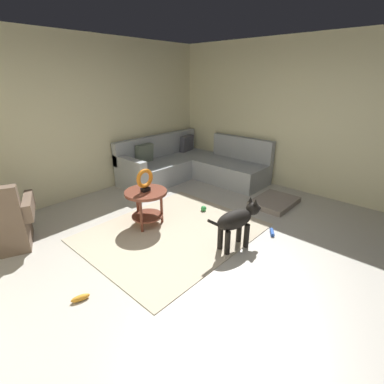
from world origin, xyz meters
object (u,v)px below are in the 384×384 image
Objects in this scene: sectional_couch at (191,166)px; armchair at (0,226)px; torus_sculpture at (145,180)px; dog_bed_mat at (274,202)px; dog_toy_rope at (272,232)px; dog_toy_bone at (80,298)px; dog_toy_ball at (204,209)px; side_table at (146,199)px; dog at (237,221)px.

armchair is (-3.54, -0.03, 0.03)m from sectional_couch.
armchair is at bearing 151.75° from torus_sculpture.
torus_sculpture is 2.29m from dog_bed_mat.
dog_toy_bone reaches higher than dog_toy_rope.
side_table is at bearing 160.69° from dog_toy_ball.
dog is at bearing -118.04° from dog_toy_ball.
sectional_couch reaches higher than dog_bed_mat.
dog_toy_bone is at bearing -93.24° from dog.
dog_toy_rope is (1.00, -1.49, -0.69)m from torus_sculpture.
armchair is 1.83m from side_table.
side_table is 3.33× the size of dog_toy_bone.
dog_toy_bone is at bearing -154.55° from sectional_couch.
torus_sculpture is at bearing 26.17° from dog_toy_bone.
armchair is 10.54× the size of dog_toy_ball.
torus_sculpture is 3.55× the size of dog_toy_ball.
dog_toy_ball is 0.51× the size of dog_toy_bone.
dog_toy_rope is at bearing -111.39° from sectional_couch.
dog_toy_ball is (0.90, -0.32, -0.37)m from side_table.
armchair is 2.97× the size of torus_sculpture.
dog_toy_ball reaches higher than dog_toy_bone.
armchair is 2.79m from dog_toy_ball.
sectional_couch is 2.33× the size of armchair.
sectional_couch is 2.57m from dog_toy_rope.
dog_toy_rope is at bearing -18.11° from dog_toy_bone.
side_table is 6.54× the size of dog_toy_ball.
dog_toy_ball is at bearing -19.31° from torus_sculpture.
dog_bed_mat is 0.96× the size of dog.
dog_bed_mat is 1.59m from dog.
armchair is 5.37× the size of dog_toy_bone.
dog_toy_ball is (0.52, 0.97, -0.33)m from dog.
dog_toy_ball is at bearing -3.01° from armchair.
armchair is 1.16× the size of dog.
sectional_couch is 2.17m from torus_sculpture.
armchair is 1.21× the size of dog_bed_mat.
armchair reaches higher than side_table.
dog_toy_rope is at bearing -154.64° from dog_bed_mat.
side_table is 0.72× the size of dog.
dog_toy_ball is at bearing -19.31° from side_table.
sectional_couch is 2.81× the size of dog_bed_mat.
dog_toy_ball is 1.17m from dog_toy_rope.
side_table reaches higher than dog_toy_ball.
dog_toy_rope is at bearing -56.15° from torus_sculpture.
torus_sculpture is at bearing -6.08° from armchair.
side_table is 1.83m from dog_toy_rope.
dog is (2.00, -2.15, 0.05)m from armchair.
dog_toy_bone is (-1.42, -0.70, -0.39)m from side_table.
armchair is at bearing 137.95° from dog_toy_rope.
dog is at bearing -171.12° from dog_bed_mat.
armchair reaches higher than dog_toy_ball.
torus_sculpture is (1.61, -0.87, 0.39)m from armchair.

